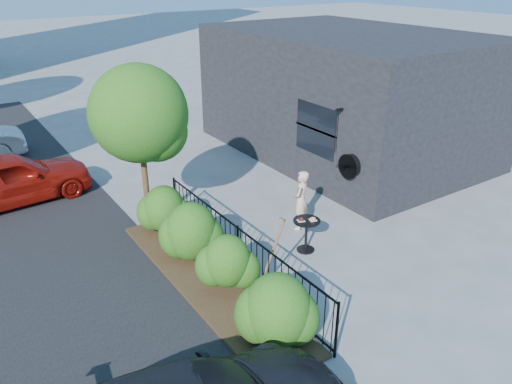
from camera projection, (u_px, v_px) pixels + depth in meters
ground at (295, 251)px, 11.24m from camera, size 120.00×120.00×0.00m
shop_building at (344, 93)px, 16.60m from camera, size 6.22×9.00×4.00m
fence at (238, 249)px, 10.25m from camera, size 0.05×6.05×1.10m
planting_bed at (209, 281)px, 10.12m from camera, size 1.30×6.00×0.08m
shrubs at (210, 250)px, 9.97m from camera, size 1.10×5.60×1.24m
patio_tree at (143, 119)px, 11.06m from camera, size 2.20×2.20×3.94m
cafe_table at (306, 230)px, 11.07m from camera, size 0.61×0.61×0.81m
woman at (301, 200)px, 11.96m from camera, size 0.65×0.60×1.49m
shovel at (271, 259)px, 9.70m from camera, size 0.59×0.20×1.54m
car_red at (10, 179)px, 13.28m from camera, size 4.24×2.01×1.40m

